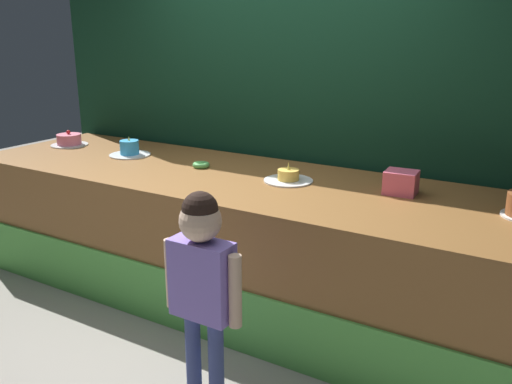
{
  "coord_description": "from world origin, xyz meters",
  "views": [
    {
      "loc": [
        1.98,
        -2.43,
        1.87
      ],
      "look_at": [
        0.3,
        0.36,
        0.89
      ],
      "focal_mm": 38.42,
      "sensor_mm": 36.0,
      "label": 1
    }
  ],
  "objects_px": {
    "cake_center_left": "(130,150)",
    "cake_center_right": "(288,177)",
    "cake_far_left": "(69,140)",
    "child_figure": "(202,273)",
    "pink_box": "(401,182)",
    "donut": "(201,165)"
  },
  "relations": [
    {
      "from": "child_figure",
      "to": "cake_far_left",
      "type": "xyz_separation_m",
      "value": [
        -2.32,
        1.22,
        0.2
      ]
    },
    {
      "from": "pink_box",
      "to": "donut",
      "type": "height_order",
      "value": "pink_box"
    },
    {
      "from": "child_figure",
      "to": "cake_far_left",
      "type": "height_order",
      "value": "child_figure"
    },
    {
      "from": "donut",
      "to": "cake_center_left",
      "type": "height_order",
      "value": "cake_center_left"
    },
    {
      "from": "child_figure",
      "to": "cake_center_right",
      "type": "bearing_deg",
      "value": 97.48
    },
    {
      "from": "cake_far_left",
      "to": "child_figure",
      "type": "bearing_deg",
      "value": -27.8
    },
    {
      "from": "child_figure",
      "to": "cake_center_left",
      "type": "bearing_deg",
      "value": 142.98
    },
    {
      "from": "child_figure",
      "to": "cake_center_right",
      "type": "height_order",
      "value": "child_figure"
    },
    {
      "from": "cake_far_left",
      "to": "cake_center_right",
      "type": "distance_m",
      "value": 2.16
    },
    {
      "from": "cake_center_left",
      "to": "donut",
      "type": "bearing_deg",
      "value": -1.79
    },
    {
      "from": "donut",
      "to": "cake_far_left",
      "type": "height_order",
      "value": "cake_far_left"
    },
    {
      "from": "pink_box",
      "to": "cake_center_left",
      "type": "xyz_separation_m",
      "value": [
        -2.16,
        -0.08,
        -0.02
      ]
    },
    {
      "from": "cake_center_left",
      "to": "cake_center_right",
      "type": "xyz_separation_m",
      "value": [
        1.44,
        -0.03,
        -0.02
      ]
    },
    {
      "from": "pink_box",
      "to": "donut",
      "type": "relative_size",
      "value": 1.54
    },
    {
      "from": "cake_center_right",
      "to": "child_figure",
      "type": "bearing_deg",
      "value": -82.52
    },
    {
      "from": "donut",
      "to": "cake_center_right",
      "type": "relative_size",
      "value": 0.38
    },
    {
      "from": "donut",
      "to": "child_figure",
      "type": "bearing_deg",
      "value": -53.46
    },
    {
      "from": "pink_box",
      "to": "cake_center_right",
      "type": "xyz_separation_m",
      "value": [
        -0.72,
        -0.11,
        -0.04
      ]
    },
    {
      "from": "child_figure",
      "to": "donut",
      "type": "xyz_separation_m",
      "value": [
        -0.87,
        1.18,
        0.17
      ]
    },
    {
      "from": "child_figure",
      "to": "cake_center_left",
      "type": "height_order",
      "value": "child_figure"
    },
    {
      "from": "pink_box",
      "to": "cake_center_right",
      "type": "relative_size",
      "value": 0.58
    },
    {
      "from": "donut",
      "to": "cake_center_right",
      "type": "bearing_deg",
      "value": -0.4
    }
  ]
}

